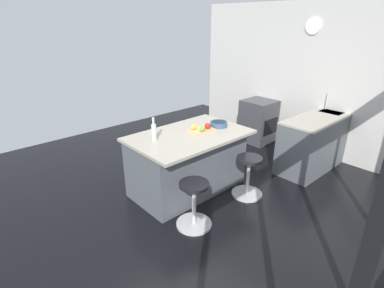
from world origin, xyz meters
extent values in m
plane|color=black|center=(0.00, 0.00, 0.00)|extent=(7.29, 7.29, 0.00)
cube|color=beige|center=(-2.80, 0.00, 1.34)|extent=(0.12, 4.97, 2.68)
cylinder|color=white|center=(-2.73, -0.02, 2.26)|extent=(0.03, 0.28, 0.28)
cube|color=#4C5156|center=(-2.45, 0.59, 0.43)|extent=(2.03, 0.60, 0.86)
cube|color=#9E9384|center=(-2.45, 0.59, 0.88)|extent=(2.03, 0.60, 0.03)
cube|color=#38383D|center=(-2.71, 0.59, 0.83)|extent=(0.44, 0.36, 0.12)
cylinder|color=#B7B7BC|center=(-2.71, 0.44, 1.03)|extent=(0.02, 0.02, 0.28)
cube|color=#38383D|center=(-2.45, -0.77, 0.43)|extent=(0.60, 0.60, 0.86)
cube|color=black|center=(-2.45, -0.47, 0.39)|extent=(0.44, 0.01, 0.32)
cube|color=#4C5156|center=(-0.09, -0.30, 0.42)|extent=(1.60, 0.87, 0.85)
cube|color=#9E9384|center=(-0.09, -0.25, 0.87)|extent=(1.66, 1.07, 0.04)
cylinder|color=#B7B7BC|center=(-0.62, 0.42, 0.01)|extent=(0.44, 0.44, 0.03)
cylinder|color=#B7B7BC|center=(-0.62, 0.42, 0.29)|extent=(0.05, 0.05, 0.54)
cylinder|color=black|center=(-0.62, 0.42, 0.58)|extent=(0.36, 0.36, 0.04)
cylinder|color=#B7B7BC|center=(0.43, 0.42, 0.01)|extent=(0.44, 0.44, 0.03)
cylinder|color=#B7B7BC|center=(0.43, 0.42, 0.29)|extent=(0.05, 0.05, 0.54)
cylinder|color=black|center=(0.43, 0.42, 0.58)|extent=(0.36, 0.36, 0.04)
cube|color=tan|center=(-0.31, -0.24, 0.90)|extent=(0.36, 0.24, 0.02)
sphere|color=red|center=(-0.40, -0.20, 0.95)|extent=(0.09, 0.09, 0.09)
sphere|color=gold|center=(-0.23, -0.32, 0.95)|extent=(0.07, 0.07, 0.07)
sphere|color=#609E2D|center=(-0.26, -0.17, 0.95)|extent=(0.07, 0.07, 0.07)
cylinder|color=silver|center=(0.41, -0.39, 1.00)|extent=(0.06, 0.06, 0.22)
cylinder|color=silver|center=(0.41, -0.39, 1.15)|extent=(0.03, 0.03, 0.08)
cylinder|color=#B7B7BC|center=(0.41, -0.39, 1.19)|extent=(0.03, 0.03, 0.02)
cylinder|color=#334C6B|center=(-0.64, -0.21, 0.92)|extent=(0.26, 0.26, 0.07)
cylinder|color=#192635|center=(-0.64, -0.21, 0.94)|extent=(0.21, 0.21, 0.04)
camera|label=1|loc=(2.48, 2.66, 2.36)|focal=27.92mm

